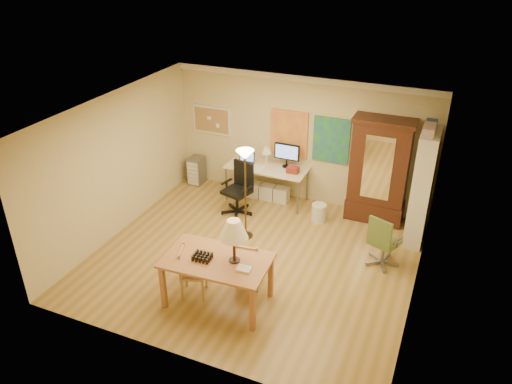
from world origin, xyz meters
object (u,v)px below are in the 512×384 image
at_px(armoire, 378,177).
at_px(computer_desk, 269,179).
at_px(office_chair_black, 238,200).
at_px(dining_table, 223,251).
at_px(bookshelf, 422,188).
at_px(office_chair_green, 382,252).

bearing_deg(armoire, computer_desk, -177.98).
bearing_deg(armoire, office_chair_black, -161.99).
xyz_separation_m(dining_table, armoire, (1.64, 3.49, -0.03)).
height_order(office_chair_black, bookshelf, bookshelf).
distance_m(office_chair_black, armoire, 2.83).
height_order(office_chair_green, armoire, armoire).
bearing_deg(computer_desk, bookshelf, -6.61).
xyz_separation_m(computer_desk, office_chair_green, (2.69, -1.44, -0.21)).
relative_size(office_chair_black, armoire, 0.51).
xyz_separation_m(armoire, bookshelf, (0.85, -0.44, 0.15)).
bearing_deg(office_chair_black, dining_table, -69.59).
bearing_deg(bookshelf, computer_desk, 173.39).
relative_size(dining_table, office_chair_black, 1.53).
distance_m(office_chair_black, office_chair_green, 3.13).
bearing_deg(dining_table, armoire, 64.76).
bearing_deg(office_chair_green, bookshelf, 68.77).
height_order(armoire, bookshelf, bookshelf).
bearing_deg(office_chair_green, office_chair_black, 167.62).
height_order(computer_desk, bookshelf, bookshelf).
distance_m(dining_table, computer_desk, 3.50).
relative_size(office_chair_green, armoire, 0.46).
xyz_separation_m(computer_desk, bookshelf, (3.11, -0.36, 0.60)).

